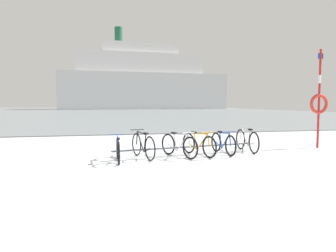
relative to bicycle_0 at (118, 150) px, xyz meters
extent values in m
cube|color=silver|center=(1.25, -3.48, -0.38)|extent=(80.00, 22.00, 0.08)
cube|color=gray|center=(1.25, 62.52, -0.38)|extent=(80.00, 110.00, 0.08)
cube|color=#47474C|center=(1.25, 7.52, -0.36)|extent=(80.00, 0.50, 0.05)
cylinder|color=#4C5156|center=(2.16, 0.52, -0.06)|extent=(4.71, 0.92, 0.05)
cylinder|color=#4C5156|center=(0.05, 0.13, -0.20)|extent=(0.04, 0.04, 0.28)
cylinder|color=#4C5156|center=(4.27, 0.91, -0.20)|extent=(0.04, 0.04, 0.28)
torus|color=black|center=(0.01, 0.47, -0.02)|extent=(0.06, 0.64, 0.64)
torus|color=black|center=(-0.01, -0.48, -0.02)|extent=(0.06, 0.64, 0.64)
cylinder|color=#3359B2|center=(0.00, 0.16, 0.09)|extent=(0.04, 0.50, 0.53)
cylinder|color=#3359B2|center=(0.00, -0.15, 0.07)|extent=(0.04, 0.18, 0.48)
cylinder|color=#3359B2|center=(0.00, 0.09, 0.32)|extent=(0.04, 0.62, 0.08)
cylinder|color=#3359B2|center=(0.00, -0.28, -0.09)|extent=(0.04, 0.42, 0.18)
cylinder|color=#3359B2|center=(0.01, 0.44, 0.16)|extent=(0.04, 0.11, 0.37)
cube|color=black|center=(0.00, -0.22, 0.34)|extent=(0.08, 0.20, 0.05)
cylinder|color=#3359B2|center=(0.01, 0.40, 0.40)|extent=(0.46, 0.03, 0.02)
torus|color=black|center=(0.63, 0.91, 0.02)|extent=(0.23, 0.70, 0.72)
torus|color=black|center=(0.90, -0.08, 0.02)|extent=(0.23, 0.70, 0.72)
cylinder|color=#1E2328|center=(0.72, 0.59, 0.15)|extent=(0.18, 0.53, 0.61)
cylinder|color=#1E2328|center=(0.81, 0.27, 0.13)|extent=(0.09, 0.19, 0.54)
cylinder|color=#1E2328|center=(0.74, 0.52, 0.42)|extent=(0.22, 0.65, 0.09)
cylinder|color=#1E2328|center=(0.85, 0.13, -0.06)|extent=(0.16, 0.44, 0.19)
cylinder|color=#1E2328|center=(0.64, 0.87, 0.23)|extent=(0.07, 0.12, 0.43)
cube|color=black|center=(0.83, 0.19, 0.43)|extent=(0.13, 0.21, 0.05)
cylinder|color=#1E2328|center=(0.65, 0.84, 0.49)|extent=(0.45, 0.15, 0.02)
torus|color=black|center=(2.10, -0.11, 0.00)|extent=(0.34, 0.64, 0.68)
torus|color=black|center=(1.64, 0.86, 0.00)|extent=(0.34, 0.64, 0.68)
cylinder|color=silver|center=(1.95, 0.20, 0.12)|extent=(0.27, 0.52, 0.57)
cylinder|color=silver|center=(1.80, 0.52, 0.10)|extent=(0.12, 0.19, 0.51)
cylinder|color=silver|center=(1.92, 0.28, 0.37)|extent=(0.33, 0.65, 0.08)
cylinder|color=silver|center=(1.74, 0.65, -0.07)|extent=(0.23, 0.44, 0.19)
cylinder|color=silver|center=(2.08, -0.08, 0.20)|extent=(0.08, 0.12, 0.40)
cube|color=black|center=(1.77, 0.59, 0.39)|extent=(0.16, 0.22, 0.05)
cylinder|color=silver|center=(2.07, -0.04, 0.45)|extent=(0.43, 0.22, 0.02)
torus|color=black|center=(2.73, -0.03, 0.00)|extent=(0.27, 0.66, 0.68)
torus|color=black|center=(2.37, 0.99, 0.00)|extent=(0.27, 0.66, 0.68)
cylinder|color=gold|center=(2.61, 0.30, 0.12)|extent=(0.22, 0.55, 0.57)
cylinder|color=gold|center=(2.49, 0.64, 0.10)|extent=(0.10, 0.20, 0.51)
cylinder|color=gold|center=(2.58, 0.38, 0.37)|extent=(0.27, 0.68, 0.08)
cylinder|color=gold|center=(2.44, 0.78, -0.07)|extent=(0.19, 0.46, 0.19)
cylinder|color=gold|center=(2.71, 0.01, 0.20)|extent=(0.07, 0.12, 0.40)
cube|color=black|center=(2.47, 0.71, 0.39)|extent=(0.14, 0.22, 0.05)
cylinder|color=gold|center=(2.70, 0.05, 0.44)|extent=(0.44, 0.18, 0.02)
torus|color=black|center=(3.48, 0.14, 0.00)|extent=(0.13, 0.67, 0.67)
torus|color=black|center=(3.37, 1.10, 0.00)|extent=(0.13, 0.67, 0.67)
cylinder|color=#3359B2|center=(3.45, 0.45, 0.11)|extent=(0.09, 0.51, 0.56)
cylinder|color=#3359B2|center=(3.41, 0.76, 0.09)|extent=(0.06, 0.18, 0.50)
cylinder|color=#3359B2|center=(3.44, 0.52, 0.36)|extent=(0.11, 0.63, 0.08)
cylinder|color=#3359B2|center=(3.39, 0.90, -0.08)|extent=(0.08, 0.43, 0.18)
cylinder|color=#3359B2|center=(3.48, 0.17, 0.19)|extent=(0.05, 0.11, 0.39)
cube|color=black|center=(3.40, 0.84, 0.37)|extent=(0.10, 0.21, 0.05)
cylinder|color=#3359B2|center=(3.47, 0.21, 0.43)|extent=(0.46, 0.08, 0.02)
torus|color=black|center=(4.46, 1.50, 0.03)|extent=(0.06, 0.73, 0.73)
torus|color=black|center=(4.44, 0.46, 0.03)|extent=(0.06, 0.73, 0.73)
cylinder|color=silver|center=(4.45, 1.16, 0.16)|extent=(0.04, 0.55, 0.61)
cylinder|color=silver|center=(4.45, 0.82, 0.13)|extent=(0.04, 0.19, 0.55)
cylinder|color=silver|center=(4.45, 1.08, 0.42)|extent=(0.05, 0.68, 0.09)
cylinder|color=silver|center=(4.45, 0.68, -0.06)|extent=(0.04, 0.46, 0.20)
cylinder|color=silver|center=(4.46, 1.46, 0.24)|extent=(0.04, 0.11, 0.43)
cube|color=black|center=(4.45, 0.74, 0.44)|extent=(0.08, 0.20, 0.05)
cylinder|color=silver|center=(4.46, 1.42, 0.50)|extent=(0.46, 0.03, 0.02)
cylinder|color=red|center=(7.41, 1.20, 1.48)|extent=(0.08, 0.08, 3.63)
cylinder|color=white|center=(7.41, 1.20, 2.20)|extent=(0.09, 0.09, 0.30)
torus|color=red|center=(7.41, 1.20, 1.30)|extent=(0.75, 0.11, 0.75)
cube|color=navy|center=(7.41, 1.20, 3.04)|extent=(0.20, 0.03, 0.20)
cube|color=silver|center=(11.32, 79.58, 4.61)|extent=(46.89, 14.42, 9.90)
cube|color=white|center=(10.16, 79.52, 12.28)|extent=(35.23, 12.02, 5.45)
cube|color=white|center=(10.16, 79.52, 16.39)|extent=(21.26, 9.49, 2.77)
cylinder|color=#1E593F|center=(4.38, 79.22, 20.01)|extent=(2.16, 2.16, 4.46)
camera|label=1|loc=(-0.43, -8.80, 1.33)|focal=33.03mm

